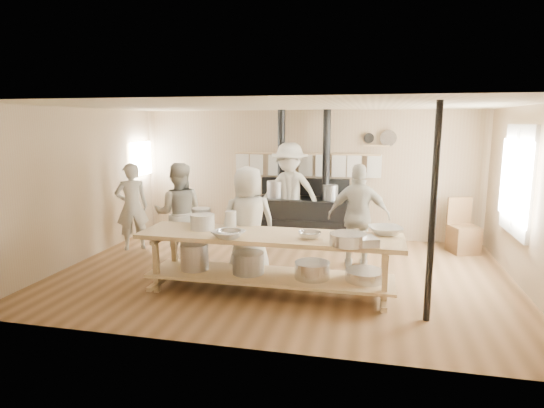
% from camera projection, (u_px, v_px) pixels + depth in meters
% --- Properties ---
extents(ground, '(7.00, 7.00, 0.00)m').
position_uv_depth(ground, '(282.00, 273.00, 7.22)').
color(ground, brown).
rests_on(ground, ground).
extents(room_shell, '(7.00, 7.00, 7.00)m').
position_uv_depth(room_shell, '(282.00, 171.00, 6.93)').
color(room_shell, tan).
rests_on(room_shell, ground).
extents(window_right, '(0.09, 1.50, 1.65)m').
position_uv_depth(window_right, '(518.00, 180.00, 6.78)').
color(window_right, beige).
rests_on(window_right, ground).
extents(left_opening, '(0.00, 0.90, 0.90)m').
position_uv_depth(left_opening, '(141.00, 159.00, 9.60)').
color(left_opening, white).
rests_on(left_opening, ground).
extents(stove, '(1.90, 0.75, 2.60)m').
position_uv_depth(stove, '(302.00, 215.00, 9.16)').
color(stove, black).
rests_on(stove, ground).
extents(towel_rail, '(3.00, 0.04, 0.47)m').
position_uv_depth(towel_rail, '(305.00, 163.00, 9.25)').
color(towel_rail, tan).
rests_on(towel_rail, ground).
extents(back_wall_shelf, '(0.63, 0.14, 0.32)m').
position_uv_depth(back_wall_shelf, '(380.00, 141.00, 8.89)').
color(back_wall_shelf, tan).
rests_on(back_wall_shelf, ground).
extents(prep_table, '(3.60, 0.90, 0.85)m').
position_uv_depth(prep_table, '(269.00, 257.00, 6.26)').
color(prep_table, tan).
rests_on(prep_table, ground).
extents(support_post, '(0.08, 0.08, 2.60)m').
position_uv_depth(support_post, '(433.00, 215.00, 5.25)').
color(support_post, black).
rests_on(support_post, ground).
extents(cook_far_left, '(0.71, 0.66, 1.63)m').
position_uv_depth(cook_far_left, '(132.00, 206.00, 8.44)').
color(cook_far_left, beige).
rests_on(cook_far_left, ground).
extents(cook_left, '(0.96, 0.83, 1.70)m').
position_uv_depth(cook_left, '(179.00, 214.00, 7.59)').
color(cook_left, beige).
rests_on(cook_left, ground).
extents(cook_center, '(1.00, 0.88, 1.72)m').
position_uv_depth(cook_center, '(248.00, 223.00, 6.82)').
color(cook_center, beige).
rests_on(cook_center, ground).
extents(cook_right, '(1.01, 0.45, 1.70)m').
position_uv_depth(cook_right, '(359.00, 216.00, 7.36)').
color(cook_right, beige).
rests_on(cook_right, ground).
extents(cook_by_window, '(1.36, 0.90, 1.97)m').
position_uv_depth(cook_by_window, '(289.00, 193.00, 8.97)').
color(cook_by_window, beige).
rests_on(cook_by_window, ground).
extents(chair, '(0.59, 0.59, 1.00)m').
position_uv_depth(chair, '(463.00, 237.00, 8.30)').
color(chair, brown).
rests_on(chair, ground).
extents(bowl_white_a, '(0.55, 0.55, 0.10)m').
position_uv_depth(bowl_white_a, '(228.00, 234.00, 5.98)').
color(bowl_white_a, white).
rests_on(bowl_white_a, prep_table).
extents(bowl_steel_a, '(0.45, 0.45, 0.10)m').
position_uv_depth(bowl_steel_a, '(229.00, 234.00, 5.98)').
color(bowl_steel_a, silver).
rests_on(bowl_steel_a, prep_table).
extents(bowl_white_b, '(0.55, 0.55, 0.11)m').
position_uv_depth(bowl_white_b, '(385.00, 230.00, 6.18)').
color(bowl_white_b, white).
rests_on(bowl_white_b, prep_table).
extents(bowl_steel_b, '(0.38, 0.38, 0.09)m').
position_uv_depth(bowl_steel_b, '(310.00, 235.00, 5.95)').
color(bowl_steel_b, silver).
rests_on(bowl_steel_b, prep_table).
extents(roasting_pan, '(0.54, 0.45, 0.10)m').
position_uv_depth(roasting_pan, '(358.00, 241.00, 5.62)').
color(roasting_pan, '#B2B2B7').
rests_on(roasting_pan, prep_table).
extents(mixing_bowl_large, '(0.60, 0.60, 0.15)m').
position_uv_depth(mixing_bowl_large, '(348.00, 239.00, 5.64)').
color(mixing_bowl_large, silver).
rests_on(mixing_bowl_large, prep_table).
extents(bucket_galv, '(0.33, 0.33, 0.25)m').
position_uv_depth(bucket_galv, '(201.00, 217.00, 6.74)').
color(bucket_galv, gray).
rests_on(bucket_galv, prep_table).
extents(deep_bowl_enamel, '(0.45, 0.45, 0.21)m').
position_uv_depth(deep_bowl_enamel, '(203.00, 222.00, 6.47)').
color(deep_bowl_enamel, white).
rests_on(deep_bowl_enamel, prep_table).
extents(pitcher, '(0.21, 0.21, 0.25)m').
position_uv_depth(pitcher, '(231.00, 219.00, 6.55)').
color(pitcher, white).
rests_on(pitcher, prep_table).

